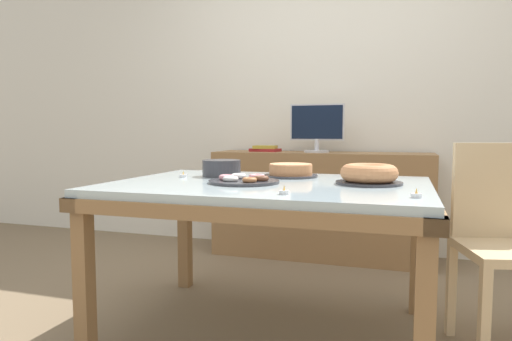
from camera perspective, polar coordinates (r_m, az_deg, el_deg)
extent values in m
plane|color=#7A664C|center=(2.40, 1.57, -19.51)|extent=(12.00, 12.00, 0.00)
cube|color=silver|center=(3.91, 9.00, 9.33)|extent=(8.00, 0.10, 2.60)
cube|color=silver|center=(2.21, 1.62, -1.96)|extent=(1.49, 1.06, 0.04)
cube|color=olive|center=(1.74, -3.13, -5.43)|extent=(1.53, 0.08, 0.06)
cube|color=olive|center=(2.70, 4.65, -1.75)|extent=(1.53, 0.08, 0.06)
cube|color=olive|center=(2.51, -14.44, -2.38)|extent=(0.08, 1.09, 0.06)
cube|color=olive|center=(2.13, 20.71, -3.84)|extent=(0.08, 1.09, 0.06)
cube|color=olive|center=(2.19, -20.69, -12.71)|extent=(0.07, 0.07, 0.69)
cube|color=olive|center=(1.74, 20.33, -17.26)|extent=(0.07, 0.07, 0.69)
cube|color=olive|center=(2.97, -8.88, -7.78)|extent=(0.07, 0.07, 0.69)
cube|color=olive|center=(2.66, 19.51, -9.49)|extent=(0.07, 0.07, 0.69)
cube|color=#D1B284|center=(2.44, 27.81, -2.20)|extent=(0.40, 0.13, 0.45)
cube|color=#D1B284|center=(2.15, 26.63, -16.60)|extent=(0.05, 0.05, 0.45)
cube|color=#D1B284|center=(2.48, 23.20, -13.54)|extent=(0.05, 0.05, 0.45)
cube|color=olive|center=(3.65, 8.08, -4.26)|extent=(1.69, 0.44, 0.83)
cylinder|color=silver|center=(3.62, 7.60, 2.40)|extent=(0.20, 0.20, 0.02)
cylinder|color=silver|center=(3.61, 7.61, 3.23)|extent=(0.04, 0.04, 0.09)
cube|color=silver|center=(3.61, 7.64, 6.01)|extent=(0.42, 0.02, 0.28)
cube|color=black|center=(3.60, 7.60, 6.01)|extent=(0.40, 0.00, 0.26)
cube|color=maroon|center=(3.72, 1.16, 2.57)|extent=(0.25, 0.17, 0.02)
cube|color=#B29933|center=(3.71, 1.16, 2.95)|extent=(0.19, 0.15, 0.02)
cylinder|color=#333338|center=(2.48, 4.35, -0.65)|extent=(0.29, 0.29, 0.01)
cylinder|color=#BC7A4C|center=(2.48, 4.36, 0.10)|extent=(0.23, 0.23, 0.05)
cylinder|color=#EDA16C|center=(2.47, 4.36, 0.78)|extent=(0.23, 0.23, 0.01)
cylinder|color=#333338|center=(2.20, 13.92, -1.50)|extent=(0.31, 0.31, 0.01)
torus|color=#BC7A4C|center=(2.19, 13.95, -0.29)|extent=(0.27, 0.27, 0.08)
cylinder|color=#333338|center=(2.17, -1.51, -1.40)|extent=(0.34, 0.34, 0.01)
torus|color=brown|center=(2.14, 0.66, -0.98)|extent=(0.07, 0.07, 0.02)
torus|color=pink|center=(2.22, 0.11, -0.78)|extent=(0.08, 0.08, 0.02)
torus|color=white|center=(2.25, -2.15, -0.69)|extent=(0.08, 0.08, 0.02)
torus|color=pink|center=(2.20, -3.69, -0.84)|extent=(0.08, 0.08, 0.02)
torus|color=white|center=(2.13, -3.20, -1.04)|extent=(0.07, 0.07, 0.02)
torus|color=#B27042|center=(2.09, -0.82, -1.17)|extent=(0.07, 0.07, 0.02)
cylinder|color=#333338|center=(2.51, -4.32, -0.62)|extent=(0.21, 0.21, 0.01)
cylinder|color=#333338|center=(2.51, -4.32, -0.39)|extent=(0.21, 0.21, 0.01)
cylinder|color=#333338|center=(2.51, -4.32, -0.16)|extent=(0.21, 0.21, 0.01)
cylinder|color=#333338|center=(2.50, -4.32, 0.07)|extent=(0.21, 0.21, 0.01)
cylinder|color=#333338|center=(2.50, -4.32, 0.30)|extent=(0.21, 0.21, 0.01)
cylinder|color=#333338|center=(2.50, -4.33, 0.52)|extent=(0.21, 0.21, 0.01)
cylinder|color=#333338|center=(2.50, -4.33, 0.75)|extent=(0.21, 0.21, 0.01)
cylinder|color=#333338|center=(2.50, -4.33, 0.98)|extent=(0.21, 0.21, 0.01)
cylinder|color=#333338|center=(2.50, -4.33, 1.21)|extent=(0.21, 0.21, 0.01)
cylinder|color=silver|center=(2.47, -9.08, -0.67)|extent=(0.04, 0.04, 0.02)
cylinder|color=white|center=(2.47, -9.08, -0.53)|extent=(0.03, 0.03, 0.00)
cone|color=#F9B74C|center=(2.47, -9.08, -0.23)|extent=(0.01, 0.01, 0.02)
cylinder|color=silver|center=(1.78, 3.54, -2.75)|extent=(0.04, 0.04, 0.02)
cylinder|color=white|center=(1.78, 3.54, -2.56)|extent=(0.03, 0.03, 0.00)
cone|color=#F9B74C|center=(1.78, 3.54, -2.15)|extent=(0.01, 0.01, 0.02)
cylinder|color=silver|center=(1.80, 19.40, -2.97)|extent=(0.04, 0.04, 0.02)
cylinder|color=white|center=(1.79, 19.41, -2.78)|extent=(0.03, 0.03, 0.00)
cone|color=#F9B74C|center=(1.79, 19.42, -2.37)|extent=(0.01, 0.01, 0.02)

